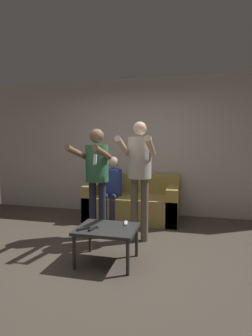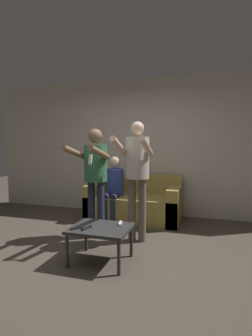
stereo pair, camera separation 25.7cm
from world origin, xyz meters
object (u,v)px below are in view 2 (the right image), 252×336
(person_standing_right, at_px, (137,166))
(couch, at_px, (134,204))
(person_seated, at_px, (114,185))
(coffee_table, at_px, (101,231))
(person_standing_left, at_px, (95,169))
(remote_mid, at_px, (86,228))
(remote_near, at_px, (77,228))
(remote_far, at_px, (120,223))

(person_standing_right, bearing_deg, couch, 106.75)
(person_seated, xyz_separation_m, coffee_table, (0.42, -1.67, -0.28))
(person_standing_left, xyz_separation_m, person_standing_right, (0.65, 0.01, 0.06))
(person_standing_right, distance_m, coffee_table, 1.08)
(person_seated, bearing_deg, remote_mid, -80.91)
(person_standing_right, bearing_deg, person_standing_left, -179.51)
(person_standing_left, distance_m, person_seated, 0.98)
(person_seated, distance_m, coffee_table, 1.74)
(coffee_table, distance_m, remote_near, 0.29)
(couch, relative_size, remote_mid, 11.01)
(remote_near, bearing_deg, remote_far, 35.53)
(couch, bearing_deg, person_standing_left, -106.65)
(person_standing_left, bearing_deg, person_standing_right, 0.49)
(remote_mid, bearing_deg, couch, 88.36)
(remote_mid, relative_size, remote_far, 1.00)
(coffee_table, xyz_separation_m, remote_mid, (-0.13, -0.11, 0.06))
(person_seated, relative_size, remote_mid, 7.67)
(couch, height_order, remote_far, couch)
(person_seated, xyz_separation_m, remote_mid, (0.29, -1.78, -0.22))
(person_standing_right, bearing_deg, coffee_table, -107.71)
(person_standing_left, bearing_deg, coffee_table, -62.53)
(remote_near, height_order, remote_mid, same)
(person_seated, height_order, remote_mid, person_seated)
(person_standing_right, height_order, remote_near, person_standing_right)
(person_standing_left, bearing_deg, remote_near, -80.13)
(person_standing_left, xyz_separation_m, remote_far, (0.59, -0.60, -0.60))
(remote_near, relative_size, remote_mid, 0.89)
(person_standing_left, xyz_separation_m, person_seated, (-0.02, 0.90, -0.38))
(person_standing_right, distance_m, remote_near, 1.23)
(couch, distance_m, remote_mid, 1.97)
(couch, xyz_separation_m, person_standing_right, (0.32, -1.08, 0.81))
(couch, bearing_deg, person_seated, -152.07)
(couch, distance_m, person_standing_right, 1.38)
(coffee_table, bearing_deg, person_standing_right, 72.29)
(remote_mid, bearing_deg, person_seated, 99.09)
(couch, height_order, remote_mid, couch)
(remote_far, bearing_deg, remote_near, -144.47)
(couch, bearing_deg, coffee_table, -87.63)
(person_standing_right, bearing_deg, remote_mid, -113.17)
(person_seated, relative_size, remote_far, 7.67)
(remote_far, bearing_deg, couch, 99.12)
(person_seated, bearing_deg, remote_near, -84.41)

